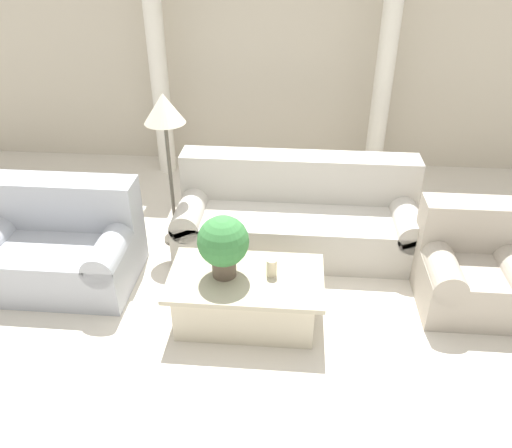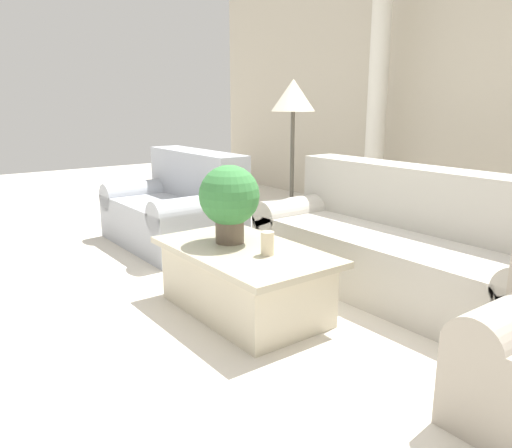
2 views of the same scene
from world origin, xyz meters
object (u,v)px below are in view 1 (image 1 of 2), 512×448
(floor_lamp, at_px, (165,118))
(coffee_table, at_px, (246,297))
(sofa_long, at_px, (297,215))
(potted_plant, at_px, (223,243))
(armchair, at_px, (473,267))
(loveseat, at_px, (59,244))

(floor_lamp, bearing_deg, coffee_table, -53.20)
(sofa_long, distance_m, coffee_table, 1.24)
(potted_plant, xyz_separation_m, armchair, (2.06, 0.41, -0.40))
(armchair, bearing_deg, coffee_table, -167.42)
(armchair, bearing_deg, loveseat, 179.62)
(floor_lamp, xyz_separation_m, armchair, (2.74, -0.71, -0.98))
(loveseat, relative_size, potted_plant, 2.65)
(loveseat, height_order, coffee_table, loveseat)
(coffee_table, relative_size, armchair, 1.41)
(potted_plant, distance_m, armchair, 2.14)
(armchair, bearing_deg, sofa_long, 153.62)
(loveseat, relative_size, armchair, 1.57)
(sofa_long, distance_m, armchair, 1.67)
(sofa_long, bearing_deg, potted_plant, -116.03)
(sofa_long, xyz_separation_m, coffee_table, (-0.39, -1.17, -0.12))
(potted_plant, relative_size, armchair, 0.59)
(sofa_long, relative_size, loveseat, 1.71)
(floor_lamp, distance_m, armchair, 3.00)
(floor_lamp, relative_size, armchair, 1.76)
(sofa_long, xyz_separation_m, floor_lamp, (-1.24, -0.03, 0.98))
(sofa_long, bearing_deg, floor_lamp, -178.61)
(coffee_table, bearing_deg, loveseat, 165.69)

